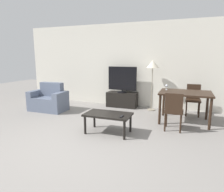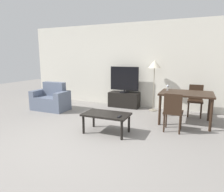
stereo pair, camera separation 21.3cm
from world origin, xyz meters
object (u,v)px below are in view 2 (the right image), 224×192
dining_table (186,96)px  dining_chair_near (173,110)px  tv_stand (124,100)px  coffee_table (106,116)px  armchair (51,100)px  floor_lamp (155,67)px  dining_chair_far (195,99)px  remote_primary (119,117)px  tv (124,80)px  wine_glass_left (168,86)px

dining_table → dining_chair_near: dining_chair_near is taller
tv_stand → coffee_table: (0.43, -2.33, 0.14)m
armchair → tv_stand: (1.97, 1.22, -0.07)m
dining_table → floor_lamp: bearing=138.1°
armchair → dining_table: bearing=3.7°
tv_stand → coffee_table: tv_stand is taller
tv_stand → dining_table: dining_table is taller
dining_chair_far → dining_table: bearing=-105.6°
armchair → remote_primary: (2.75, -1.25, 0.13)m
armchair → dining_chair_near: (3.70, -0.51, 0.18)m
tv → dining_table: size_ratio=0.77×
armchair → dining_chair_near: size_ratio=1.29×
armchair → dining_table: 3.94m
dining_chair_near → tv: bearing=135.0°
tv_stand → dining_chair_far: bearing=-5.1°
dining_chair_near → dining_table: bearing=74.4°
dining_table → wine_glass_left: size_ratio=8.39×
dining_table → wine_glass_left: 0.54m
tv_stand → coffee_table: 2.38m
tv → dining_chair_far: bearing=-5.1°
coffee_table → floor_lamp: size_ratio=0.64×
coffee_table → remote_primary: remote_primary is taller
armchair → dining_chair_near: 3.74m
dining_chair_far → armchair: bearing=-166.1°
armchair → wine_glass_left: size_ratio=7.59×
tv_stand → tv: (0.00, -0.00, 0.66)m
armchair → dining_chair_far: size_ratio=1.29×
tv → wine_glass_left: 1.67m
coffee_table → tv: bearing=100.4°
tv_stand → wine_glass_left: bearing=-28.2°
tv → coffee_table: bearing=-79.6°
coffee_table → wine_glass_left: wine_glass_left is taller
armchair → remote_primary: size_ratio=7.39×
armchair → dining_chair_far: dining_chair_far is taller
tv_stand → dining_table: bearing=-26.4°
wine_glass_left → dining_chair_far: bearing=41.0°
dining_chair_near → wine_glass_left: wine_glass_left is taller
coffee_table → dining_chair_near: bearing=25.1°
dining_chair_far → floor_lamp: bearing=175.2°
dining_chair_near → wine_glass_left: bearing=105.3°
armchair → coffee_table: size_ratio=1.13×
tv_stand → remote_primary: bearing=-72.6°
tv → dining_table: tv is taller
remote_primary → dining_table: bearing=52.3°
armchair → coffee_table: armchair is taller
armchair → tv: (1.97, 1.21, 0.59)m
coffee_table → wine_glass_left: size_ratio=6.69×
armchair → dining_table: armchair is taller
coffee_table → remote_primary: 0.38m
tv → wine_glass_left: (1.47, -0.79, -0.03)m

